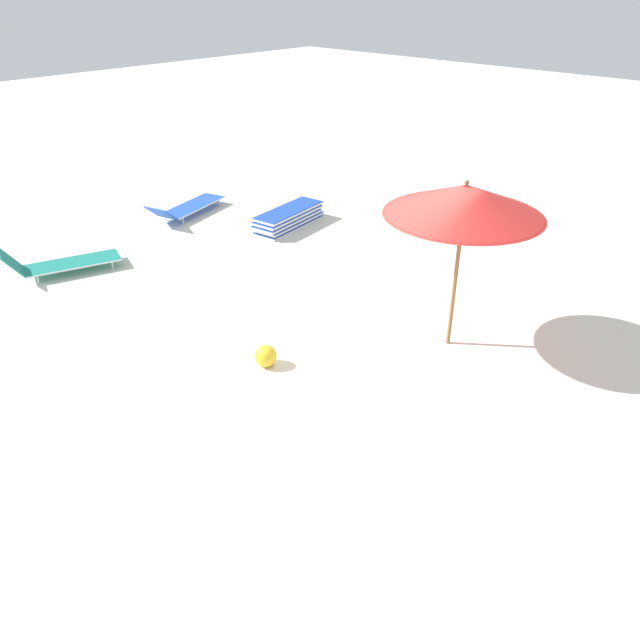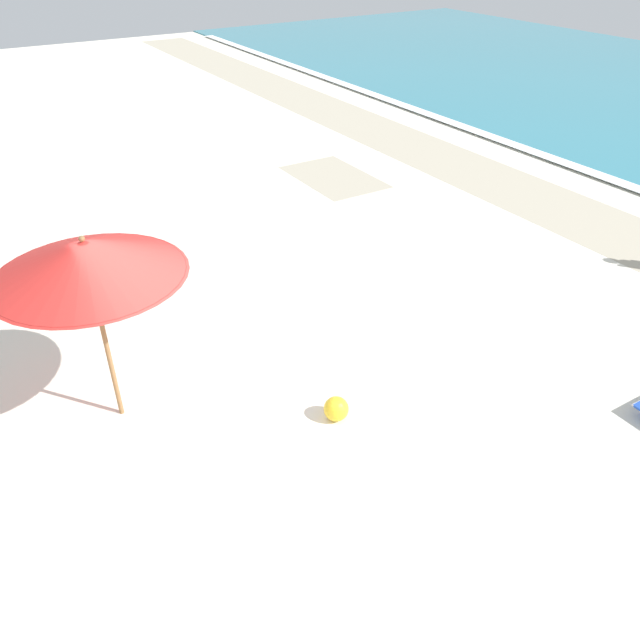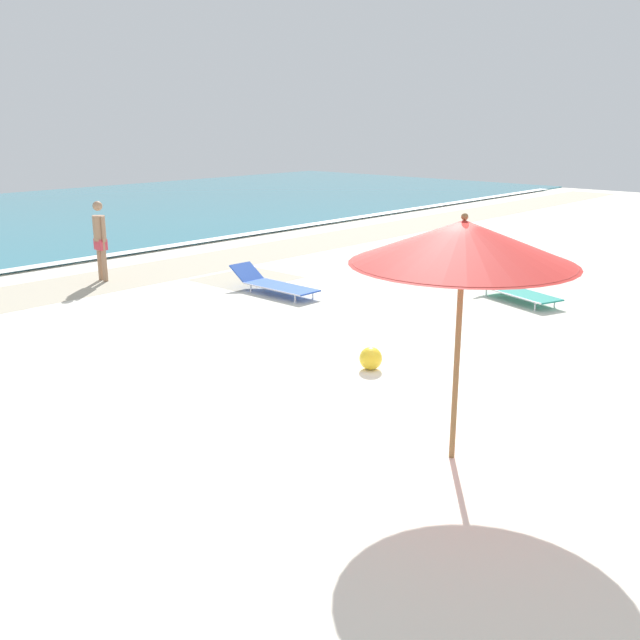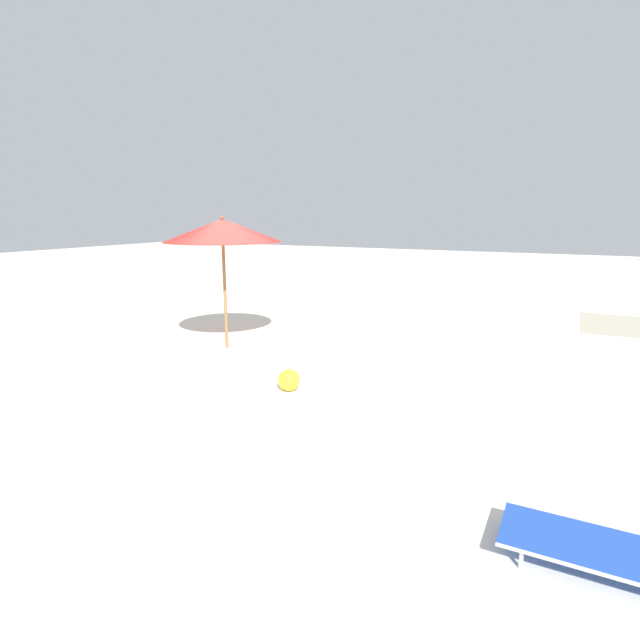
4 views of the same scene
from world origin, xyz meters
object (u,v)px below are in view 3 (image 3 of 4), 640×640
at_px(sun_lounger_under_umbrella, 273,284).
at_px(beachgoer_wading_adult, 100,236).
at_px(beach_umbrella, 463,243).
at_px(sun_lounger_beside_umbrella, 512,288).
at_px(beach_ball, 371,358).

relative_size(sun_lounger_under_umbrella, beachgoer_wading_adult, 1.21).
bearing_deg(beach_umbrella, beachgoer_wading_adult, 78.18).
bearing_deg(sun_lounger_under_umbrella, beachgoer_wading_adult, 115.49).
bearing_deg(sun_lounger_beside_umbrella, beach_umbrella, -138.02).
bearing_deg(beach_ball, sun_lounger_under_umbrella, 62.32).
bearing_deg(sun_lounger_beside_umbrella, beachgoer_wading_adult, 140.15).
distance_m(sun_lounger_under_umbrella, beach_ball, 4.96).
distance_m(beach_umbrella, sun_lounger_under_umbrella, 8.08).
relative_size(sun_lounger_under_umbrella, sun_lounger_beside_umbrella, 0.99).
distance_m(beachgoer_wading_adult, beach_ball, 8.14).
xyz_separation_m(sun_lounger_under_umbrella, beach_ball, (-2.31, -4.40, -0.04)).
height_order(sun_lounger_under_umbrella, beachgoer_wading_adult, beachgoer_wading_adult).
xyz_separation_m(sun_lounger_beside_umbrella, beach_ball, (-5.18, -0.52, -0.06)).
bearing_deg(beach_umbrella, sun_lounger_under_umbrella, 60.03).
distance_m(sun_lounger_beside_umbrella, beachgoer_wading_adult, 8.88).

